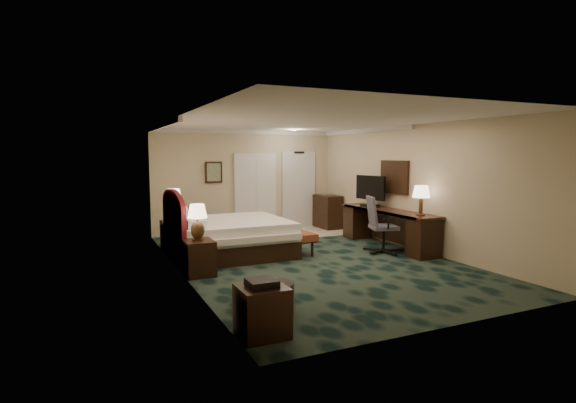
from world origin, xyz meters
name	(u,v)px	position (x,y,z in m)	size (l,w,h in m)	color
floor	(310,260)	(0.00, 0.00, 0.00)	(5.00, 7.50, 0.00)	black
ceiling	(311,121)	(0.00, 0.00, 2.70)	(5.00, 7.50, 0.00)	silver
wall_back	(246,181)	(0.00, 3.75, 1.35)	(5.00, 0.00, 2.70)	#C3B390
wall_front	(457,215)	(0.00, -3.75, 1.35)	(5.00, 0.00, 2.70)	#C3B390
wall_left	(180,196)	(-2.50, 0.00, 1.35)	(0.00, 7.50, 2.70)	#C3B390
wall_right	(413,187)	(2.50, 0.00, 1.35)	(0.00, 7.50, 2.70)	#C3B390
crown_molding	(311,123)	(0.00, 0.00, 2.65)	(5.00, 7.50, 0.10)	silver
tile_patch	(290,233)	(0.90, 2.90, 0.01)	(3.20, 1.70, 0.01)	beige
headboard	(174,225)	(-2.44, 1.00, 0.70)	(0.12, 2.00, 1.40)	#4D1410
entry_door	(298,190)	(1.55, 3.72, 1.05)	(1.02, 0.06, 2.18)	silver
closet_doors	(255,192)	(0.25, 3.71, 1.05)	(1.20, 0.06, 2.10)	silver
wall_art	(214,172)	(-0.90, 3.71, 1.60)	(0.45, 0.06, 0.55)	#516F63
wall_mirror	(394,177)	(2.46, 0.60, 1.55)	(0.05, 0.95, 0.75)	white
bed	(230,237)	(-1.27, 1.13, 0.36)	(2.26, 2.10, 0.72)	white
nightstand_near	(199,258)	(-2.24, -0.20, 0.30)	(0.48, 0.55, 0.60)	black
nightstand_far	(173,235)	(-2.23, 2.23, 0.31)	(0.49, 0.56, 0.61)	black
lamp_near	(198,222)	(-2.25, -0.20, 0.91)	(0.33, 0.33, 0.62)	#331E0C
lamp_far	(174,205)	(-2.20, 2.24, 0.96)	(0.37, 0.37, 0.70)	#331E0C
bed_bench	(292,241)	(0.00, 0.84, 0.23)	(0.47, 1.35, 0.46)	brown
ottoman	(273,297)	(-1.78, -2.39, 0.20)	(0.55, 0.55, 0.39)	#2F2F2F
side_table	(262,311)	(-2.20, -3.06, 0.29)	(0.53, 0.53, 0.58)	black
desk	(387,228)	(2.17, 0.43, 0.42)	(0.62, 2.89, 0.83)	black
tv	(370,191)	(2.18, 1.13, 1.20)	(0.08, 0.94, 0.73)	black
desk_lamp	(421,200)	(2.21, -0.60, 1.14)	(0.35, 0.35, 0.61)	#331E0C
desk_chair	(384,225)	(1.70, -0.06, 0.60)	(0.69, 0.65, 1.19)	#44444A
minibar	(328,212)	(2.21, 3.20, 0.46)	(0.49, 0.88, 0.93)	black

